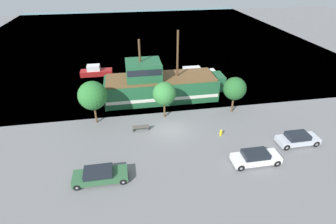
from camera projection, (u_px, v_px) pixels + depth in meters
ground_plane at (171, 129)px, 30.94m from camera, size 160.00×160.00×0.00m
water_surface at (140, 36)px, 68.32m from camera, size 80.00×80.00×0.00m
pirate_ship at (159, 85)px, 36.82m from camera, size 16.90×5.22×9.53m
moored_boat_dockside at (194, 73)px, 44.85m from camera, size 7.29×2.04×1.50m
moored_boat_outer at (96, 71)px, 45.01m from camera, size 5.30×1.86×1.81m
parked_car_curb_front at (298, 139)px, 28.13m from camera, size 4.44×1.79×1.35m
parked_car_curb_mid at (100, 175)px, 23.48m from camera, size 4.85×1.87×1.29m
parked_car_curb_rear at (256, 157)px, 25.47m from camera, size 4.71×1.80×1.37m
fire_hydrant at (221, 132)px, 29.65m from camera, size 0.42×0.25×0.76m
bench_promenade_east at (141, 127)px, 30.47m from camera, size 1.90×0.45×0.85m
tree_row_east at (93, 96)px, 30.39m from camera, size 3.39×3.39×5.39m
tree_row_mideast at (164, 94)px, 31.72m from camera, size 2.86×2.86×4.72m
tree_row_midwest at (235, 89)px, 32.84m from camera, size 2.88×2.88×4.77m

